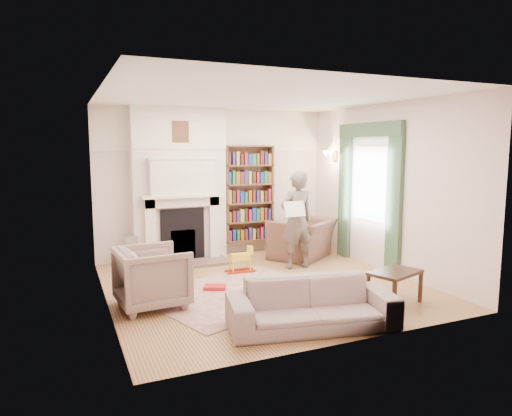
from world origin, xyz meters
name	(u,v)px	position (x,y,z in m)	size (l,w,h in m)	color
floor	(263,285)	(0.00, 0.00, 0.00)	(4.50, 4.50, 0.00)	brown
ceiling	(263,97)	(0.00, 0.00, 2.80)	(4.50, 4.50, 0.00)	white
wall_back	(215,183)	(0.00, 2.25, 1.40)	(4.50, 4.50, 0.00)	#F3DED2
wall_front	(352,213)	(0.00, -2.25, 1.40)	(4.50, 4.50, 0.00)	#F3DED2
wall_left	(103,200)	(-2.25, 0.00, 1.40)	(4.50, 4.50, 0.00)	#F3DED2
wall_right	(385,188)	(2.25, 0.00, 1.40)	(4.50, 4.50, 0.00)	#F3DED2
fireplace	(179,185)	(-0.75, 2.05, 1.39)	(1.70, 0.58, 2.80)	#F3DED2
bookcase	(249,194)	(0.65, 2.12, 1.18)	(1.00, 0.24, 1.85)	brown
window	(370,183)	(2.23, 0.40, 1.45)	(0.02, 0.90, 1.30)	silver
curtain_left	(394,202)	(2.20, -0.30, 1.20)	(0.07, 0.32, 2.40)	#2E442C
curtain_right	(345,194)	(2.20, 1.10, 1.20)	(0.07, 0.32, 2.40)	#2E442C
pelmet	(369,130)	(2.19, 0.40, 2.38)	(0.09, 1.70, 0.24)	#2E442C
wall_sconce	(326,157)	(2.03, 1.50, 1.90)	(0.20, 0.24, 0.24)	gold
rug	(238,293)	(-0.49, -0.22, 0.01)	(2.45, 1.89, 0.01)	#BAAD8C
armchair_reading	(302,239)	(1.40, 1.28, 0.37)	(1.13, 0.99, 0.74)	#51352B
armchair_left	(152,277)	(-1.71, -0.29, 0.40)	(0.85, 0.87, 0.80)	#9E9683
sofa	(312,304)	(-0.16, -1.74, 0.28)	(1.92, 0.75, 0.56)	#B3A593
man_reading	(297,220)	(0.95, 0.68, 0.84)	(0.61, 0.40, 1.68)	#5A4F48
newspaper	(295,209)	(0.80, 0.48, 1.06)	(0.37, 0.02, 0.26)	white
coffee_table	(395,287)	(1.27, -1.47, 0.23)	(0.70, 0.45, 0.45)	#341E12
paraffin_heater	(131,251)	(-1.66, 1.90, 0.28)	(0.24, 0.24, 0.55)	#A7AAAF
rocking_horse	(240,260)	(-0.06, 0.77, 0.22)	(0.50, 0.20, 0.44)	yellow
board_game	(263,295)	(-0.22, -0.51, 0.03)	(0.34, 0.34, 0.03)	#DCBA4D
game_box_lid	(215,287)	(-0.74, 0.06, 0.04)	(0.32, 0.21, 0.05)	red
comic_annuals	(289,291)	(0.21, -0.47, 0.02)	(0.92, 0.71, 0.02)	red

